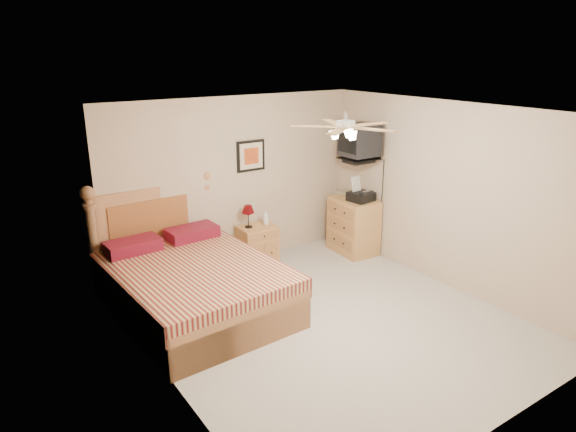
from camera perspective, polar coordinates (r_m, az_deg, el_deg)
name	(u,v)px	position (r m, az deg, el deg)	size (l,w,h in m)	color
floor	(328,321)	(6.32, 4.45, -11.60)	(4.50, 4.50, 0.00)	#A8A298
ceiling	(334,111)	(5.53, 5.08, 11.54)	(4.00, 4.50, 0.04)	white
wall_back	(235,182)	(7.61, -5.93, 3.74)	(4.00, 0.04, 2.50)	tan
wall_front	(511,300)	(4.43, 23.50, -8.59)	(4.00, 0.04, 2.50)	tan
wall_left	(160,263)	(4.88, -13.99, -5.08)	(0.04, 4.50, 2.50)	tan
wall_right	(448,196)	(7.18, 17.30, 2.13)	(0.04, 4.50, 2.50)	tan
bed	(193,256)	(6.30, -10.52, -4.34)	(1.77, 2.33, 1.51)	#A5693C
nightstand	(257,245)	(7.80, -3.43, -3.20)	(0.55, 0.41, 0.59)	#B97B45
table_lamp	(248,216)	(7.61, -4.45, -0.02)	(0.19, 0.19, 0.35)	#4F0509
lotion_bottle	(266,217)	(7.74, -2.48, -0.14)	(0.09, 0.09, 0.22)	white
framed_picture	(251,156)	(7.64, -4.16, 6.69)	(0.46, 0.04, 0.46)	black
dresser	(353,225)	(8.24, 7.28, -1.05)	(0.52, 0.75, 0.89)	#B3843F
fax_machine	(361,189)	(7.96, 8.14, 2.94)	(0.34, 0.37, 0.37)	black
magazine_lower	(340,194)	(8.30, 5.85, 2.44)	(0.19, 0.25, 0.02)	#B3A88B
magazine_upper	(341,192)	(8.32, 5.92, 2.64)	(0.22, 0.30, 0.02)	gray
wall_tv	(367,142)	(7.76, 8.79, 8.15)	(0.56, 0.46, 0.58)	black
ceiling_fan	(345,127)	(5.39, 6.40, 9.84)	(1.14, 1.14, 0.28)	white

